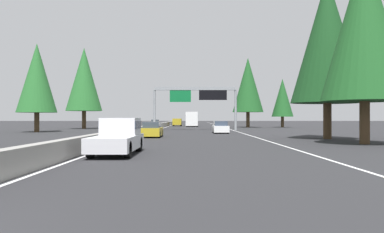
% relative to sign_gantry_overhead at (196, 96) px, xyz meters
% --- Properties ---
extents(ground_plane, '(320.00, 320.00, 0.00)m').
position_rel_sign_gantry_overhead_xyz_m(ground_plane, '(8.11, 6.03, -5.22)').
color(ground_plane, '#262628').
extents(median_barrier, '(180.00, 0.56, 0.90)m').
position_rel_sign_gantry_overhead_xyz_m(median_barrier, '(28.11, 6.33, -4.77)').
color(median_barrier, gray).
rests_on(median_barrier, ground).
extents(shoulder_stripe_right, '(160.00, 0.16, 0.01)m').
position_rel_sign_gantry_overhead_xyz_m(shoulder_stripe_right, '(18.11, -5.49, -5.21)').
color(shoulder_stripe_right, silver).
rests_on(shoulder_stripe_right, ground).
extents(shoulder_stripe_median, '(160.00, 0.16, 0.01)m').
position_rel_sign_gantry_overhead_xyz_m(shoulder_stripe_median, '(18.11, 5.78, -5.21)').
color(shoulder_stripe_median, silver).
rests_on(shoulder_stripe_median, ground).
extents(sign_gantry_overhead, '(0.50, 12.68, 6.56)m').
position_rel_sign_gantry_overhead_xyz_m(sign_gantry_overhead, '(0.00, 0.00, 0.00)').
color(sign_gantry_overhead, gray).
rests_on(sign_gantry_overhead, ground).
extents(pickup_far_center, '(5.60, 2.00, 1.86)m').
position_rel_sign_gantry_overhead_xyz_m(pickup_far_center, '(-37.46, 4.41, -4.30)').
color(pickup_far_center, silver).
rests_on(pickup_far_center, ground).
extents(sedan_distant_a, '(4.40, 1.80, 1.47)m').
position_rel_sign_gantry_overhead_xyz_m(sedan_distant_a, '(-20.70, 4.46, -4.53)').
color(sedan_distant_a, '#AD931E').
rests_on(sedan_distant_a, ground).
extents(sedan_near_center, '(4.40, 1.80, 1.47)m').
position_rel_sign_gantry_overhead_xyz_m(sedan_near_center, '(-11.27, -2.84, -4.53)').
color(sedan_near_center, white).
rests_on(sedan_near_center, ground).
extents(bus_far_left, '(11.50, 2.55, 3.10)m').
position_rel_sign_gantry_overhead_xyz_m(bus_far_left, '(25.65, 0.72, -3.50)').
color(bus_far_left, white).
rests_on(bus_far_left, ground).
extents(minivan_far_right, '(5.00, 1.95, 1.69)m').
position_rel_sign_gantry_overhead_xyz_m(minivan_far_right, '(29.07, 4.05, -4.27)').
color(minivan_far_right, '#AD931E').
rests_on(minivan_far_right, ground).
extents(oncoming_near, '(4.40, 1.80, 1.47)m').
position_rel_sign_gantry_overhead_xyz_m(oncoming_near, '(26.05, 8.78, -4.53)').
color(oncoming_near, '#AD931E').
rests_on(oncoming_near, ground).
extents(conifer_right_foreground, '(6.12, 6.12, 13.90)m').
position_rel_sign_gantry_overhead_xyz_m(conifer_right_foreground, '(-30.30, -11.69, 3.24)').
color(conifer_right_foreground, '#4C3823').
rests_on(conifer_right_foreground, ground).
extents(conifer_right_near, '(6.38, 6.38, 14.49)m').
position_rel_sign_gantry_overhead_xyz_m(conifer_right_near, '(-23.69, -11.40, 3.60)').
color(conifer_right_near, '#4C3823').
rests_on(conifer_right_near, ground).
extents(conifer_right_mid, '(5.95, 5.95, 13.52)m').
position_rel_sign_gantry_overhead_xyz_m(conifer_right_mid, '(16.00, -10.20, 3.01)').
color(conifer_right_mid, '#4C3823').
rests_on(conifer_right_mid, ground).
extents(conifer_right_far, '(4.19, 4.19, 9.52)m').
position_rel_sign_gantry_overhead_xyz_m(conifer_right_far, '(16.63, -17.05, 0.56)').
color(conifer_right_far, '#4C3823').
rests_on(conifer_right_far, ground).
extents(conifer_left_near, '(5.13, 5.13, 11.65)m').
position_rel_sign_gantry_overhead_xyz_m(conifer_left_near, '(-7.72, 20.98, 1.87)').
color(conifer_left_near, '#4C3823').
rests_on(conifer_left_near, ground).
extents(conifer_left_mid, '(6.08, 6.08, 13.83)m').
position_rel_sign_gantry_overhead_xyz_m(conifer_left_mid, '(7.09, 19.06, 3.19)').
color(conifer_left_mid, '#4C3823').
rests_on(conifer_left_mid, ground).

